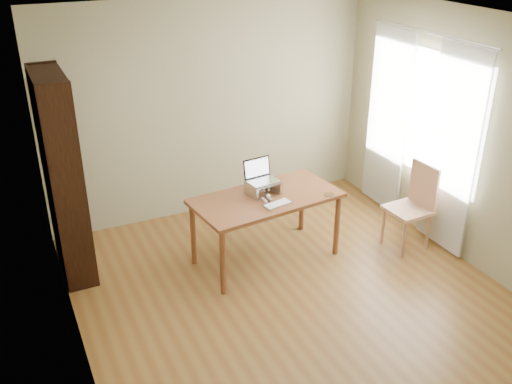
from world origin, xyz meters
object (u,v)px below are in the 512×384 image
keyboard (278,204)px  chair (414,203)px  desk (266,204)px  bookshelf (64,177)px  laptop (261,175)px  cat (259,188)px

keyboard → chair: chair is taller
keyboard → desk: bearing=83.2°
keyboard → chair: bearing=-18.8°
keyboard → bookshelf: bearing=143.2°
desk → keyboard: size_ratio=5.12×
bookshelf → desk: bookshelf is taller
desk → chair: chair is taller
bookshelf → laptop: bookshelf is taller
desk → laptop: 0.31m
bookshelf → laptop: (1.89, -0.56, -0.11)m
desk → laptop: (-0.00, 0.13, 0.28)m
bookshelf → cat: 1.96m
desk → cat: cat is taller
laptop → desk: bearing=-96.5°
bookshelf → laptop: bearing=-16.6°
bookshelf → desk: size_ratio=1.31×
desk → keyboard: 0.24m
bookshelf → keyboard: bearing=-25.7°
bookshelf → chair: bearing=-18.0°
desk → laptop: size_ratio=4.80×
keyboard → chair: 1.61m
laptop → chair: laptop is taller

